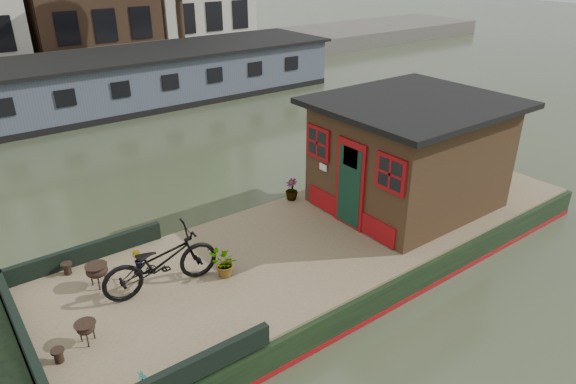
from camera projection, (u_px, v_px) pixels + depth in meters
ground at (332, 257)px, 10.96m from camera, size 120.00×120.00×0.00m
houseboat_hull at (282, 268)px, 10.13m from camera, size 14.01×4.02×0.60m
houseboat_deck at (333, 232)px, 10.69m from camera, size 11.80×3.80×0.05m
bow_bulwark at (85, 320)px, 7.87m from camera, size 3.00×4.00×0.35m
cabin at (410, 153)px, 11.34m from camera, size 4.00×3.50×2.42m
bicycle at (161, 262)px, 8.68m from camera, size 2.06×0.86×1.06m
potted_plant_b at (137, 259)px, 9.39m from camera, size 0.23×0.24×0.34m
potted_plant_c at (224, 264)px, 9.09m from camera, size 0.59×0.55×0.52m
potted_plant_d at (292, 189)px, 11.91m from camera, size 0.33×0.33×0.52m
potted_plant_e at (143, 381)px, 6.76m from camera, size 0.18×0.21×0.33m
brazier_front at (87, 333)px, 7.59m from camera, size 0.42×0.42×0.36m
brazier_rear at (98, 276)px, 8.86m from camera, size 0.48×0.48×0.43m
bollard_port at (67, 269)px, 9.23m from camera, size 0.20×0.20×0.22m
bollard_stbd at (59, 356)px, 7.26m from camera, size 0.19×0.19×0.22m
far_houseboat at (103, 85)px, 20.66m from camera, size 20.40×4.40×2.11m
quay at (61, 70)px, 25.58m from camera, size 60.00×6.00×0.90m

